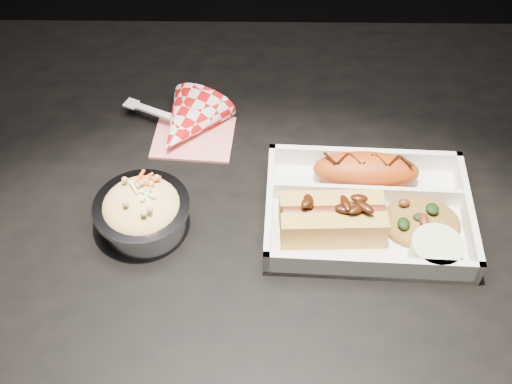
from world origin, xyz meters
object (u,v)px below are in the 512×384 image
hotdog (332,217)px  napkin_fork (186,125)px  foil_coleslaw_cup (142,211)px  dining_table (264,245)px  fried_pastry (366,170)px  food_tray (366,214)px

hotdog → napkin_fork: (-0.19, 0.18, -0.02)m
foil_coleslaw_cup → napkin_fork: bearing=77.1°
dining_table → fried_pastry: bearing=13.9°
dining_table → foil_coleslaw_cup: bearing=-165.3°
dining_table → food_tray: 0.16m
fried_pastry → napkin_fork: bearing=158.1°
fried_pastry → napkin_fork: size_ratio=0.84×
hotdog → food_tray: bearing=26.3°
hotdog → foil_coleslaw_cup: 0.23m
fried_pastry → hotdog: bearing=-121.3°
dining_table → fried_pastry: fried_pastry is taller
food_tray → napkin_fork: 0.28m
food_tray → napkin_fork: (-0.24, 0.15, 0.01)m
dining_table → napkin_fork: 0.20m
food_tray → foil_coleslaw_cup: (-0.28, -0.02, 0.02)m
food_tray → napkin_fork: size_ratio=1.59×
food_tray → dining_table: bearing=172.3°
foil_coleslaw_cup → napkin_fork: size_ratio=0.72×
foil_coleslaw_cup → fried_pastry: bearing=14.3°
hotdog → napkin_fork: size_ratio=0.78×
food_tray → hotdog: (-0.05, -0.02, 0.02)m
dining_table → hotdog: size_ratio=9.44×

